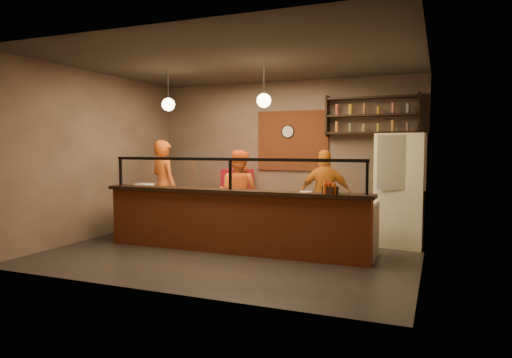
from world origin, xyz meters
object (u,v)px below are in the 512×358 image
at_px(wall_clock, 288,132).
at_px(cook_right, 325,195).
at_px(fridge, 403,190).
at_px(cook_mid, 238,194).
at_px(cook_left, 164,187).
at_px(pepper_mill, 334,187).
at_px(red_cooler, 237,197).
at_px(condiment_caddy, 330,190).
at_px(pizza_dough, 217,195).

relative_size(wall_clock, cook_right, 0.18).
distance_m(cook_right, fridge, 1.42).
bearing_deg(cook_right, cook_mid, 1.75).
xyz_separation_m(wall_clock, cook_left, (-2.15, -1.61, -1.15)).
xyz_separation_m(cook_left, cook_right, (3.23, 0.57, -0.09)).
distance_m(cook_left, cook_right, 3.29).
xyz_separation_m(wall_clock, pepper_mill, (1.62, -2.74, -0.94)).
bearing_deg(pepper_mill, fridge, 61.80).
distance_m(cook_right, red_cooler, 2.30).
height_order(wall_clock, cook_mid, wall_clock).
bearing_deg(condiment_caddy, pizza_dough, 166.42).
height_order(pizza_dough, condiment_caddy, condiment_caddy).
distance_m(wall_clock, cook_left, 2.92).
relative_size(red_cooler, pepper_mill, 6.24).
height_order(wall_clock, condiment_caddy, wall_clock).
distance_m(cook_right, condiment_caddy, 1.86).
height_order(cook_left, condiment_caddy, cook_left).
xyz_separation_m(cook_left, fridge, (4.65, 0.51, 0.05)).
height_order(red_cooler, pepper_mill, red_cooler).
height_order(cook_left, cook_right, cook_left).
height_order(pizza_dough, pepper_mill, pepper_mill).
bearing_deg(wall_clock, pepper_mill, -59.43).
bearing_deg(pepper_mill, condiment_caddy, -120.04).
relative_size(cook_right, condiment_caddy, 8.61).
height_order(fridge, condiment_caddy, fridge).
height_order(wall_clock, pizza_dough, wall_clock).
bearing_deg(cook_left, cook_right, -145.01).
xyz_separation_m(cook_mid, pepper_mill, (2.12, -1.19, 0.31)).
bearing_deg(pizza_dough, pepper_mill, -11.70).
distance_m(fridge, condiment_caddy, 1.94).
bearing_deg(fridge, red_cooler, 176.23).
bearing_deg(fridge, cook_mid, -162.88).
height_order(fridge, pizza_dough, fridge).
distance_m(cook_mid, condiment_caddy, 2.45).
xyz_separation_m(cook_left, red_cooler, (1.07, 1.30, -0.31)).
distance_m(cook_mid, pizza_dough, 0.74).
height_order(wall_clock, pepper_mill, wall_clock).
bearing_deg(condiment_caddy, cook_right, 105.64).
bearing_deg(cook_left, condiment_caddy, -172.90).
relative_size(cook_mid, pizza_dough, 3.37).
height_order(cook_mid, pizza_dough, cook_mid).
bearing_deg(cook_mid, pepper_mill, 153.12).
bearing_deg(fridge, pizza_dough, -150.28).
bearing_deg(pizza_dough, fridge, 21.08).
distance_m(wall_clock, cook_mid, 2.05).
distance_m(cook_left, pizza_dough, 1.71).
height_order(cook_mid, pepper_mill, cook_mid).
bearing_deg(fridge, wall_clock, 164.92).
xyz_separation_m(wall_clock, red_cooler, (-1.08, -0.31, -1.46)).
bearing_deg(red_cooler, wall_clock, 29.87).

